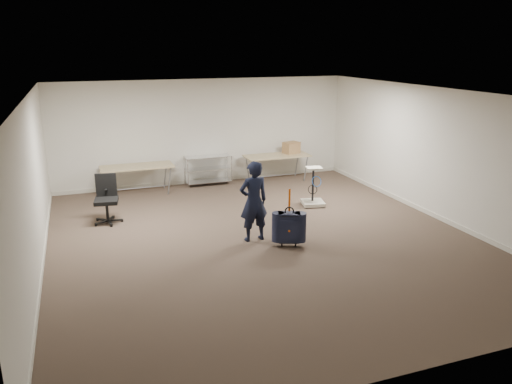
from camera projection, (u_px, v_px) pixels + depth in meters
name	position (u px, v px, depth m)	size (l,w,h in m)	color
ground	(263.00, 238.00, 9.78)	(9.00, 9.00, 0.00)	#3F3026
room_shell	(241.00, 215.00, 11.01)	(8.00, 9.00, 9.00)	beige
folding_table_left	(137.00, 168.00, 12.53)	(1.80, 0.75, 0.73)	tan
folding_table_right	(277.00, 157.00, 13.77)	(1.80, 0.75, 0.73)	tan
wire_shelf	(208.00, 169.00, 13.44)	(1.22, 0.47, 0.80)	silver
person	(254.00, 201.00, 9.49)	(0.57, 0.38, 1.57)	black
suitcase	(289.00, 227.00, 9.29)	(0.47, 0.37, 1.12)	black
office_chair	(107.00, 208.00, 10.61)	(0.62, 0.62, 1.03)	black
equipment_cart	(313.00, 195.00, 11.74)	(0.60, 0.60, 0.93)	beige
cardboard_box	(291.00, 148.00, 13.95)	(0.42, 0.32, 0.32)	brown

